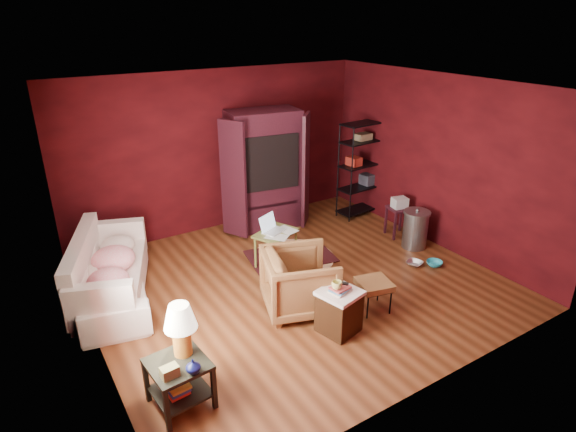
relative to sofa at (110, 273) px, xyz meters
name	(u,v)px	position (x,y,z in m)	size (l,w,h in m)	color
room	(294,194)	(2.30, -1.01, 0.99)	(5.54, 5.04, 2.84)	brown
sofa	(110,273)	(0.00, 0.00, 0.00)	(2.12, 0.62, 0.83)	white
armchair	(300,279)	(2.03, -1.56, 0.04)	(0.89, 0.83, 0.91)	black
pet_bowl_steel	(415,258)	(4.22, -1.53, -0.29)	(0.25, 0.06, 0.25)	silver
pet_bowl_turquoise	(435,259)	(4.47, -1.71, -0.29)	(0.25, 0.08, 0.25)	#29A7C2
vase	(193,366)	(0.17, -2.56, 0.18)	(0.14, 0.15, 0.14)	#0B0E38
mug	(337,284)	(2.12, -2.23, 0.27)	(0.13, 0.10, 0.13)	#D0C066
side_table	(179,347)	(0.14, -2.29, 0.24)	(0.59, 0.59, 1.09)	black
sofa_cushions	(106,272)	(-0.04, 0.02, 0.00)	(1.46, 2.19, 0.86)	white
hamper	(339,310)	(2.18, -2.22, -0.12)	(0.55, 0.55, 0.65)	#3B1D0D
footstool	(374,285)	(2.85, -2.09, -0.05)	(0.50, 0.50, 0.42)	black
rug_round	(293,257)	(2.73, -0.31, -0.41)	(1.58, 1.58, 0.01)	beige
rug_oriental	(290,256)	(2.72, -0.27, -0.40)	(1.48, 1.12, 0.01)	#4A1318
laptop_desk	(275,235)	(2.39, -0.34, 0.08)	(0.78, 0.69, 0.81)	olive
tv_armoire	(265,168)	(3.00, 1.03, 0.69)	(1.66, 1.03, 2.12)	#3D111D
wire_shelving	(362,165)	(4.83, 0.55, 0.58)	(0.91, 0.45, 1.81)	black
small_stand	(399,207)	(4.76, -0.58, 0.12)	(0.42, 0.42, 0.71)	#3D111D
trash_can	(415,229)	(4.68, -1.06, -0.09)	(0.52, 0.52, 0.69)	gray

